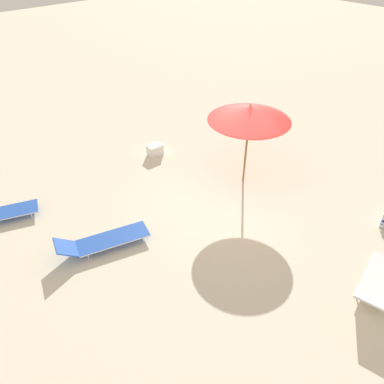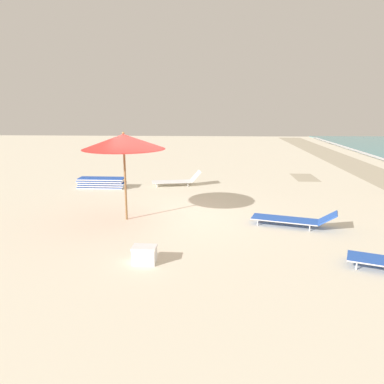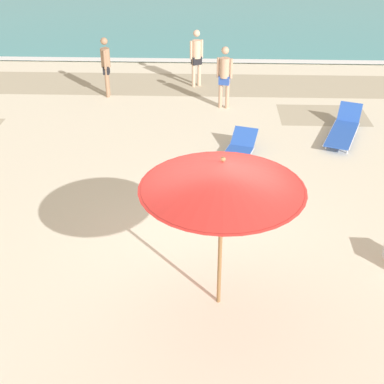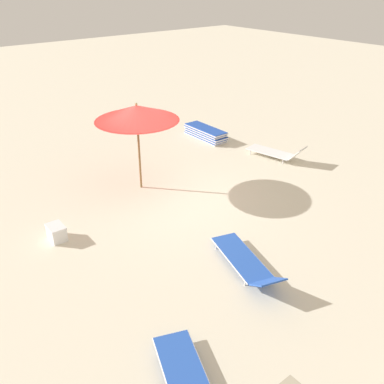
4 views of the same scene
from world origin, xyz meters
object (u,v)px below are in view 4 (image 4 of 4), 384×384
object	(u,v)px
lounger_stack	(205,133)
cooler_box	(57,232)
beach_umbrella	(137,113)
sun_lounger_near_water_left	(276,152)
sun_lounger_under_umbrella	(246,262)

from	to	relation	value
lounger_stack	cooler_box	xyz separation A→B (m)	(7.15, 3.01, -0.02)
cooler_box	beach_umbrella	bearing A→B (deg)	111.04
sun_lounger_near_water_left	cooler_box	bearing A→B (deg)	-11.24
sun_lounger_near_water_left	cooler_box	xyz separation A→B (m)	(7.74, 0.04, -0.03)
sun_lounger_under_umbrella	beach_umbrella	bearing A→B (deg)	-77.99
lounger_stack	cooler_box	world-z (taller)	lounger_stack
sun_lounger_near_water_left	sun_lounger_under_umbrella	bearing A→B (deg)	23.92
beach_umbrella	sun_lounger_under_umbrella	xyz separation A→B (m)	(0.40, 4.66, -2.02)
lounger_stack	sun_lounger_near_water_left	distance (m)	3.03
lounger_stack	beach_umbrella	bearing A→B (deg)	26.01
sun_lounger_under_umbrella	cooler_box	world-z (taller)	sun_lounger_under_umbrella
beach_umbrella	sun_lounger_under_umbrella	size ratio (longest dim) A/B	1.09
lounger_stack	sun_lounger_near_water_left	world-z (taller)	sun_lounger_near_water_left
beach_umbrella	cooler_box	size ratio (longest dim) A/B	4.93
cooler_box	sun_lounger_near_water_left	bearing A→B (deg)	91.93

